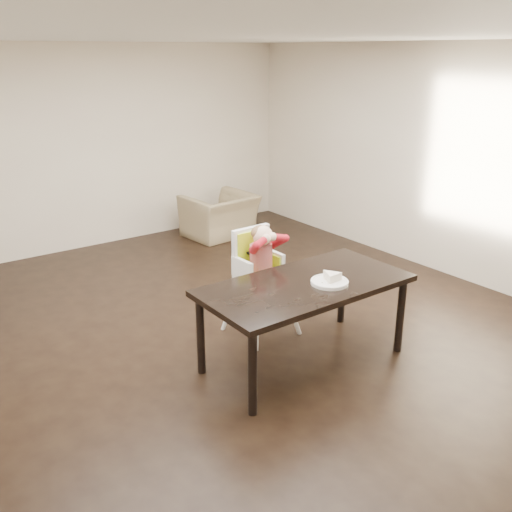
% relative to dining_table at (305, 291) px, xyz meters
% --- Properties ---
extents(ground, '(7.00, 7.00, 0.00)m').
position_rel_dining_table_xyz_m(ground, '(-0.19, 0.68, -0.67)').
color(ground, black).
rests_on(ground, ground).
extents(room_walls, '(6.02, 7.02, 2.71)m').
position_rel_dining_table_xyz_m(room_walls, '(-0.19, 0.68, 1.18)').
color(room_walls, beige).
rests_on(room_walls, ground).
extents(dining_table, '(1.80, 0.90, 0.75)m').
position_rel_dining_table_xyz_m(dining_table, '(0.00, 0.00, 0.00)').
color(dining_table, black).
rests_on(dining_table, ground).
extents(high_chair, '(0.46, 0.46, 1.09)m').
position_rel_dining_table_xyz_m(high_chair, '(0.03, 0.69, 0.10)').
color(high_chair, white).
rests_on(high_chair, ground).
extents(plate, '(0.41, 0.41, 0.09)m').
position_rel_dining_table_xyz_m(plate, '(0.16, -0.14, 0.11)').
color(plate, white).
rests_on(plate, dining_table).
extents(armchair, '(1.00, 0.71, 0.83)m').
position_rel_dining_table_xyz_m(armchair, '(1.37, 3.48, -0.26)').
color(armchair, '#94835E').
rests_on(armchair, ground).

